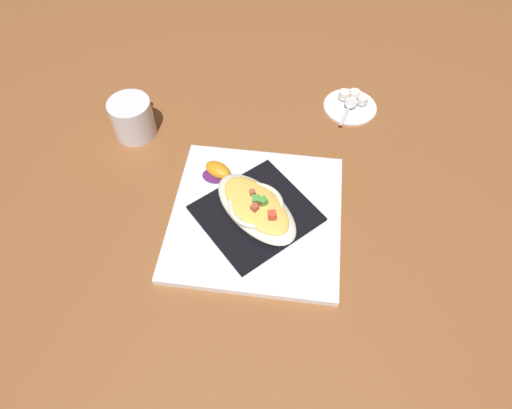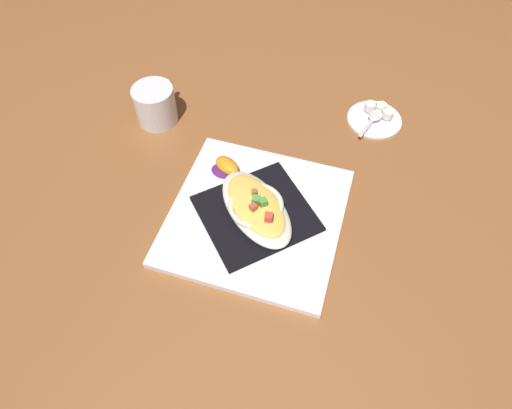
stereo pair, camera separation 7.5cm
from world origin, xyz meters
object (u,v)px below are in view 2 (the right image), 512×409
at_px(orange_garnish, 226,167).
at_px(creamer_cup_1, 381,107).
at_px(creamer_cup_2, 370,106).
at_px(coffee_mug, 156,106).
at_px(creamer_cup_0, 388,114).
at_px(spoon, 374,117).
at_px(square_plate, 256,216).
at_px(gratin_dish, 256,207).
at_px(creamer_saucer, 374,119).

height_order(orange_garnish, creamer_cup_1, orange_garnish).
xyz_separation_m(creamer_cup_1, creamer_cup_2, (0.00, -0.02, 0.00)).
relative_size(coffee_mug, creamer_cup_0, 4.72).
distance_m(coffee_mug, spoon, 0.45).
height_order(square_plate, gratin_dish, gratin_dish).
bearing_deg(creamer_cup_1, creamer_cup_2, -79.53).
distance_m(gratin_dish, orange_garnish, 0.12).
xyz_separation_m(creamer_cup_0, creamer_cup_2, (-0.01, -0.04, 0.00)).
bearing_deg(creamer_saucer, creamer_cup_2, -143.75).
height_order(square_plate, coffee_mug, coffee_mug).
distance_m(gratin_dish, creamer_saucer, 0.35).
height_order(creamer_cup_1, creamer_cup_2, same).
xyz_separation_m(orange_garnish, creamer_cup_1, (-0.26, 0.25, -0.01)).
distance_m(orange_garnish, spoon, 0.34).
distance_m(square_plate, orange_garnish, 0.12).
distance_m(square_plate, gratin_dish, 0.03).
relative_size(orange_garnish, creamer_cup_1, 2.57).
distance_m(coffee_mug, creamer_cup_0, 0.48).
bearing_deg(creamer_cup_2, creamer_cup_1, 100.47).
relative_size(coffee_mug, spoon, 1.23).
relative_size(creamer_cup_0, creamer_cup_1, 1.00).
distance_m(square_plate, creamer_cup_0, 0.37).
bearing_deg(square_plate, coffee_mug, -122.44).
bearing_deg(creamer_saucer, coffee_mug, -72.03).
bearing_deg(spoon, creamer_cup_2, -150.63).
height_order(creamer_saucer, spoon, spoon).
relative_size(square_plate, creamer_cup_0, 12.40).
bearing_deg(creamer_cup_0, creamer_saucer, -66.88).
relative_size(spoon, creamer_cup_0, 3.83).
height_order(square_plate, orange_garnish, orange_garnish).
relative_size(creamer_saucer, creamer_cup_0, 4.76).
distance_m(square_plate, spoon, 0.35).
relative_size(creamer_cup_0, creamer_cup_2, 1.00).
bearing_deg(coffee_mug, orange_garnish, 63.11).
relative_size(square_plate, spoon, 3.24).
distance_m(square_plate, coffee_mug, 0.33).
bearing_deg(creamer_cup_1, gratin_dish, -25.64).
xyz_separation_m(gratin_dish, creamer_cup_1, (-0.34, 0.16, -0.02)).
height_order(gratin_dish, creamer_cup_2, gratin_dish).
height_order(gratin_dish, coffee_mug, coffee_mug).
xyz_separation_m(creamer_saucer, creamer_cup_1, (-0.02, 0.01, 0.01)).
bearing_deg(spoon, orange_garnish, -45.91).
relative_size(spoon, creamer_cup_1, 3.83).
bearing_deg(creamer_cup_0, square_plate, -28.97).
height_order(spoon, creamer_cup_0, creamer_cup_0).
xyz_separation_m(gratin_dish, spoon, (-0.31, 0.16, -0.02)).
height_order(creamer_saucer, creamer_cup_1, creamer_cup_1).
distance_m(spoon, creamer_cup_2, 0.03).
bearing_deg(gratin_dish, spoon, 153.48).
relative_size(square_plate, creamer_cup_1, 12.40).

